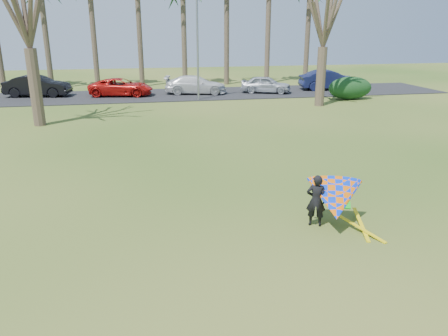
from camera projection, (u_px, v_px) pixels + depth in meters
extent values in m
plane|color=#1B4B10|center=(238.00, 228.00, 12.09)|extent=(100.00, 100.00, 0.00)
cube|color=black|center=(169.00, 95.00, 35.40)|extent=(46.00, 7.00, 0.06)
cylinder|color=#463A2A|center=(46.00, 36.00, 37.77)|extent=(0.48, 0.48, 9.00)
cylinder|color=brown|center=(93.00, 32.00, 38.40)|extent=(0.48, 0.48, 9.70)
cylinder|color=#453929|center=(139.00, 28.00, 39.03)|extent=(0.48, 0.48, 10.40)
cylinder|color=#4E412E|center=(184.00, 36.00, 39.99)|extent=(0.48, 0.48, 9.00)
cylinder|color=#4D3E2E|center=(227.00, 32.00, 40.62)|extent=(0.48, 0.48, 9.70)
cylinder|color=brown|center=(268.00, 28.00, 41.25)|extent=(0.48, 0.48, 10.40)
cylinder|color=#4B3B2D|center=(308.00, 35.00, 42.21)|extent=(0.48, 0.48, 9.00)
cylinder|color=#48382B|center=(35.00, 88.00, 23.95)|extent=(0.64, 0.64, 4.20)
cylinder|color=#48392B|center=(321.00, 77.00, 30.11)|extent=(0.64, 0.64, 3.99)
cylinder|color=gray|center=(198.00, 45.00, 31.75)|extent=(0.16, 0.16, 8.00)
ellipsoid|color=#133617|center=(350.00, 88.00, 33.09)|extent=(3.45, 1.56, 1.72)
imported|color=black|center=(37.00, 86.00, 34.15)|extent=(5.18, 2.51, 1.64)
imported|color=red|center=(121.00, 87.00, 34.49)|extent=(5.25, 3.10, 1.37)
imported|color=silver|center=(196.00, 85.00, 35.56)|extent=(5.29, 2.93, 1.45)
imported|color=#ABB1B9|center=(266.00, 84.00, 36.03)|extent=(4.39, 3.03, 1.39)
imported|color=#171D45|center=(329.00, 80.00, 37.80)|extent=(5.27, 2.41, 1.68)
imported|color=black|center=(316.00, 201.00, 12.02)|extent=(0.63, 0.53, 1.48)
cone|color=#0431E8|center=(335.00, 199.00, 11.83)|extent=(2.13, 2.39, 2.02)
cube|color=#0CBF19|center=(341.00, 201.00, 11.80)|extent=(0.62, 0.60, 0.24)
cube|color=yellow|center=(357.00, 231.00, 11.87)|extent=(0.85, 1.66, 0.28)
cube|color=yellow|center=(361.00, 227.00, 12.09)|extent=(0.56, 1.76, 0.22)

